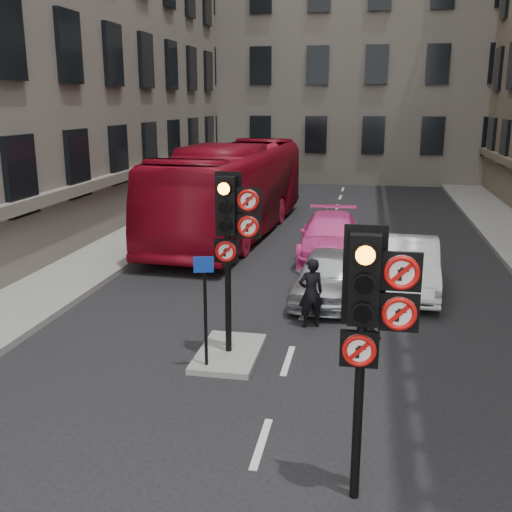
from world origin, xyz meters
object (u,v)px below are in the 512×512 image
(info_sign, at_px, (205,296))
(motorcycle, at_px, (371,323))
(motorcyclist, at_px, (311,293))
(car_white, at_px, (409,266))
(bus_red, at_px, (233,190))
(car_silver, at_px, (327,275))
(signal_near, at_px, (370,309))
(signal_far, at_px, (232,225))
(car_pink, at_px, (331,236))

(info_sign, bearing_deg, motorcycle, 13.26)
(motorcyclist, distance_m, info_sign, 3.27)
(car_white, relative_size, info_sign, 1.99)
(bus_red, bearing_deg, car_silver, -56.79)
(signal_near, bearing_deg, signal_far, 123.02)
(car_white, relative_size, bus_red, 0.34)
(motorcyclist, bearing_deg, motorcycle, 121.13)
(signal_near, height_order, car_silver, signal_near)
(info_sign, bearing_deg, signal_near, -64.28)
(car_white, distance_m, motorcycle, 4.17)
(signal_near, xyz_separation_m, car_pink, (-1.20, 12.28, -1.88))
(signal_far, height_order, car_silver, signal_far)
(signal_near, height_order, car_pink, signal_near)
(signal_near, relative_size, car_white, 0.84)
(bus_red, xyz_separation_m, motorcycle, (5.22, -10.17, -1.20))
(car_silver, distance_m, bus_red, 8.35)
(car_pink, distance_m, info_sign, 9.22)
(car_white, height_order, bus_red, bus_red)
(car_pink, relative_size, motorcyclist, 3.00)
(bus_red, distance_m, motorcyclist, 10.04)
(signal_near, bearing_deg, info_sign, 132.09)
(car_pink, bearing_deg, signal_near, -85.85)
(signal_near, xyz_separation_m, car_white, (1.10, 9.05, -1.88))
(car_silver, distance_m, motorcyclist, 2.03)
(signal_far, distance_m, car_pink, 8.63)
(motorcycle, bearing_deg, bus_red, 121.98)
(car_white, xyz_separation_m, motorcyclist, (-2.34, -3.09, 0.10))
(bus_red, bearing_deg, motorcyclist, -63.59)
(signal_near, height_order, motorcycle, signal_near)
(signal_near, distance_m, car_pink, 12.48)
(signal_near, relative_size, motorcycle, 2.05)
(signal_far, xyz_separation_m, bus_red, (-2.51, 11.17, -0.98))
(car_pink, bearing_deg, car_silver, -89.04)
(signal_far, xyz_separation_m, car_silver, (1.58, 3.97, -2.07))
(signal_far, distance_m, info_sign, 1.45)
(motorcycle, relative_size, info_sign, 0.82)
(signal_near, distance_m, info_sign, 4.54)
(signal_near, distance_m, car_silver, 8.27)
(signal_far, bearing_deg, motorcycle, 20.43)
(car_silver, bearing_deg, car_white, 31.67)
(car_white, height_order, motorcyclist, motorcyclist)
(signal_near, xyz_separation_m, bus_red, (-5.11, 15.17, -0.86))
(car_white, xyz_separation_m, motorcycle, (-1.00, -4.04, -0.18))
(bus_red, relative_size, info_sign, 5.78)
(motorcycle, bearing_deg, signal_far, -154.75)
(signal_near, xyz_separation_m, info_sign, (-2.95, 3.27, -1.08))
(motorcycle, bearing_deg, info_sign, -145.54)
(car_white, bearing_deg, info_sign, -122.29)
(car_pink, xyz_separation_m, motorcyclist, (-0.04, -6.32, 0.10))
(signal_far, xyz_separation_m, motorcycle, (2.70, 1.01, -2.18))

